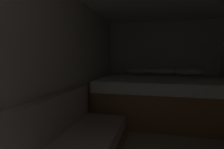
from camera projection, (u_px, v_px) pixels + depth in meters
The scene contains 3 objects.
wall_back at pixel (162, 64), 4.40m from camera, with size 2.67×0.05×2.05m, color beige.
wall_left at pixel (67, 68), 2.45m from camera, with size 0.05×4.64×2.05m, color beige.
bed at pixel (162, 97), 3.57m from camera, with size 2.45×1.72×0.95m.
Camera 1 is at (-0.13, -0.61, 1.15)m, focal length 28.86 mm.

